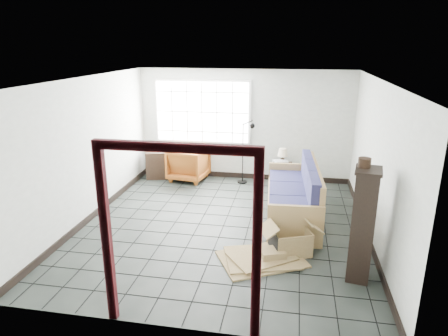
% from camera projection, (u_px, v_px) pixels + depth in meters
% --- Properties ---
extents(ground, '(5.50, 5.50, 0.00)m').
position_uv_depth(ground, '(223.00, 226.00, 7.20)').
color(ground, black).
rests_on(ground, ground).
extents(room_shell, '(5.02, 5.52, 2.61)m').
position_uv_depth(room_shell, '(224.00, 135.00, 6.73)').
color(room_shell, '#B7BCB5').
rests_on(room_shell, ground).
extents(window_panel, '(2.32, 0.08, 1.52)m').
position_uv_depth(window_panel, '(202.00, 112.00, 9.43)').
color(window_panel, silver).
rests_on(window_panel, ground).
extents(doorway_trim, '(1.80, 0.08, 2.20)m').
position_uv_depth(doorway_trim, '(178.00, 217.00, 4.26)').
color(doorway_trim, '#3C0D12').
rests_on(doorway_trim, ground).
extents(futon_sofa, '(1.04, 2.43, 1.05)m').
position_uv_depth(futon_sofa, '(296.00, 199.00, 7.45)').
color(futon_sofa, '#A07C48').
rests_on(futon_sofa, ground).
extents(armchair, '(0.94, 0.90, 0.86)m').
position_uv_depth(armchair, '(189.00, 162.00, 9.55)').
color(armchair, '#974C16').
rests_on(armchair, ground).
extents(side_table, '(0.48, 0.48, 0.51)m').
position_uv_depth(side_table, '(281.00, 168.00, 9.18)').
color(side_table, black).
rests_on(side_table, ground).
extents(table_lamp, '(0.30, 0.30, 0.36)m').
position_uv_depth(table_lamp, '(283.00, 153.00, 9.11)').
color(table_lamp, black).
rests_on(table_lamp, side_table).
extents(projector, '(0.36, 0.33, 0.11)m').
position_uv_depth(projector, '(280.00, 163.00, 9.06)').
color(projector, silver).
rests_on(projector, side_table).
extents(floor_lamp, '(0.39, 0.27, 1.51)m').
position_uv_depth(floor_lamp, '(247.00, 150.00, 9.15)').
color(floor_lamp, black).
rests_on(floor_lamp, ground).
extents(console_shelf, '(0.91, 0.52, 0.66)m').
position_uv_depth(console_shelf, '(164.00, 165.00, 9.68)').
color(console_shelf, black).
rests_on(console_shelf, ground).
extents(tall_shelf, '(0.41, 0.49, 1.60)m').
position_uv_depth(tall_shelf, '(363.00, 224.00, 5.39)').
color(tall_shelf, black).
rests_on(tall_shelf, ground).
extents(pot, '(0.17, 0.17, 0.12)m').
position_uv_depth(pot, '(364.00, 163.00, 5.21)').
color(pot, black).
rests_on(pot, tall_shelf).
extents(open_box, '(1.03, 0.77, 0.53)m').
position_uv_depth(open_box, '(290.00, 242.00, 6.23)').
color(open_box, brown).
rests_on(open_box, ground).
extents(cardboard_pile, '(1.49, 1.34, 0.18)m').
position_uv_depth(cardboard_pile, '(263.00, 257.00, 6.06)').
color(cardboard_pile, brown).
rests_on(cardboard_pile, ground).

